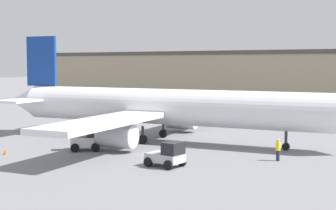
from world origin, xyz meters
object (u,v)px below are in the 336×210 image
Objects in this scene: baggage_tug at (168,155)px; belt_loader_truck at (87,138)px; airplane at (159,108)px; ground_crew_worker at (278,149)px; safety_cone_near at (5,152)px.

belt_loader_truck reaches higher than baggage_tug.
airplane is 8.97m from belt_loader_truck.
airplane reaches higher than belt_loader_truck.
baggage_tug reaches higher than ground_crew_worker.
safety_cone_near is at bearing -163.30° from baggage_tug.
airplane is 22.27× the size of ground_crew_worker.
ground_crew_worker is 9.49m from baggage_tug.
airplane reaches higher than safety_cone_near.
ground_crew_worker is 0.63× the size of baggage_tug.
ground_crew_worker is (14.33, -3.29, -2.53)m from airplane.
baggage_tug is at bearing -55.52° from belt_loader_truck.
baggage_tug reaches higher than safety_cone_near.
ground_crew_worker is at bearing -27.22° from belt_loader_truck.
belt_loader_truck is at bearing 64.75° from ground_crew_worker.
belt_loader_truck is 6.08× the size of safety_cone_near.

